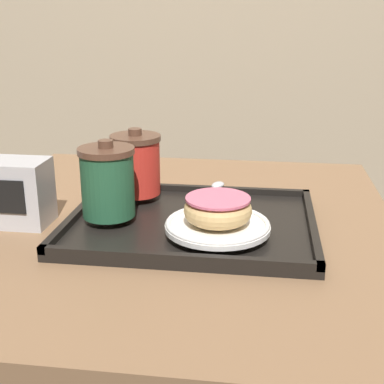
# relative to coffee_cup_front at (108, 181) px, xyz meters

# --- Properties ---
(cafe_table) EXTENTS (0.78, 0.85, 0.72)m
(cafe_table) POSITION_rel_coffee_cup_front_xyz_m (0.10, 0.05, -0.26)
(cafe_table) COLOR #846042
(cafe_table) RESTS_ON ground_plane
(serving_tray) EXTENTS (0.41, 0.33, 0.02)m
(serving_tray) POSITION_rel_coffee_cup_front_xyz_m (0.14, 0.02, -0.08)
(serving_tray) COLOR black
(serving_tray) RESTS_ON cafe_table
(coffee_cup_front) EXTENTS (0.09, 0.09, 0.13)m
(coffee_cup_front) POSITION_rel_coffee_cup_front_xyz_m (0.00, 0.00, 0.00)
(coffee_cup_front) COLOR #235638
(coffee_cup_front) RESTS_ON serving_tray
(coffee_cup_rear) EXTENTS (0.09, 0.09, 0.12)m
(coffee_cup_rear) POSITION_rel_coffee_cup_front_xyz_m (0.02, 0.12, -0.00)
(coffee_cup_rear) COLOR red
(coffee_cup_rear) RESTS_ON serving_tray
(plate_with_chocolate_donut) EXTENTS (0.17, 0.17, 0.01)m
(plate_with_chocolate_donut) POSITION_rel_coffee_cup_front_xyz_m (0.19, -0.04, -0.05)
(plate_with_chocolate_donut) COLOR white
(plate_with_chocolate_donut) RESTS_ON serving_tray
(donut_chocolate_glazed) EXTENTS (0.11, 0.11, 0.04)m
(donut_chocolate_glazed) POSITION_rel_coffee_cup_front_xyz_m (0.19, -0.04, -0.03)
(donut_chocolate_glazed) COLOR #DBB270
(donut_chocolate_glazed) RESTS_ON plate_with_chocolate_donut
(spoon) EXTENTS (0.06, 0.14, 0.01)m
(spoon) POSITION_rel_coffee_cup_front_xyz_m (0.16, 0.15, -0.05)
(spoon) COLOR silver
(spoon) RESTS_ON serving_tray
(napkin_dispenser) EXTENTS (0.11, 0.08, 0.11)m
(napkin_dispenser) POSITION_rel_coffee_cup_front_xyz_m (-0.16, 0.00, -0.03)
(napkin_dispenser) COLOR #B7B7BC
(napkin_dispenser) RESTS_ON cafe_table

